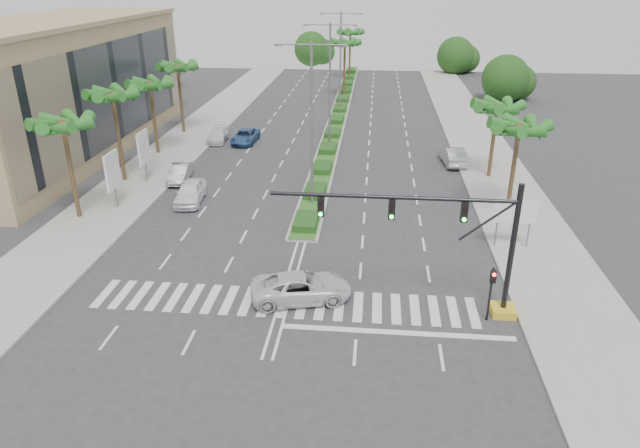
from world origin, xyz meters
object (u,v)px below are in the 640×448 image
object	(u,v)px
car_parked_c	(245,136)
car_right	(453,156)
car_parked_a	(190,192)
car_parked_d	(218,135)
car_parked_b	(180,173)
car_crossing	(301,287)

from	to	relation	value
car_parked_c	car_right	size ratio (longest dim) A/B	0.99
car_parked_a	car_parked_d	bearing A→B (deg)	92.23
car_parked_a	car_parked_b	bearing A→B (deg)	111.25
car_parked_d	car_crossing	size ratio (longest dim) A/B	0.83
car_parked_a	car_parked_d	world-z (taller)	car_parked_a
car_parked_d	car_parked_b	bearing A→B (deg)	-92.75
car_parked_a	car_parked_d	xyz separation A→B (m)	(-2.37, 17.10, -0.16)
car_parked_c	car_right	distance (m)	21.28
car_parked_c	car_parked_a	bearing A→B (deg)	-90.23
car_crossing	car_right	size ratio (longest dim) A/B	1.10
car_parked_b	car_parked_d	xyz separation A→B (m)	(0.00, 12.43, -0.04)
car_parked_a	car_crossing	size ratio (longest dim) A/B	0.88
car_parked_a	car_parked_c	bearing A→B (deg)	82.34
car_crossing	car_parked_a	bearing A→B (deg)	23.45
car_parked_d	car_parked_a	bearing A→B (deg)	-84.86
car_parked_d	car_crossing	xyz separation A→B (m)	(12.70, -30.48, 0.10)
car_parked_a	car_parked_d	size ratio (longest dim) A/B	1.05
car_parked_b	car_parked_d	distance (m)	12.43
car_parked_a	car_parked_c	xyz separation A→B (m)	(0.59, 16.87, -0.13)
car_parked_b	car_parked_c	xyz separation A→B (m)	(2.96, 12.19, -0.02)
car_parked_a	car_parked_c	size ratio (longest dim) A/B	0.98
car_crossing	car_right	xyz separation A→B (m)	(10.90, 25.06, 0.06)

